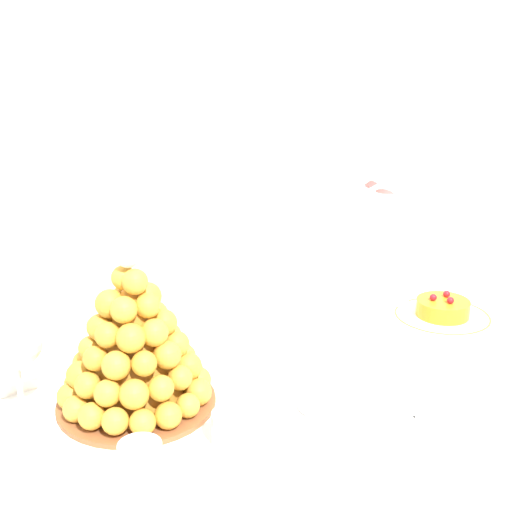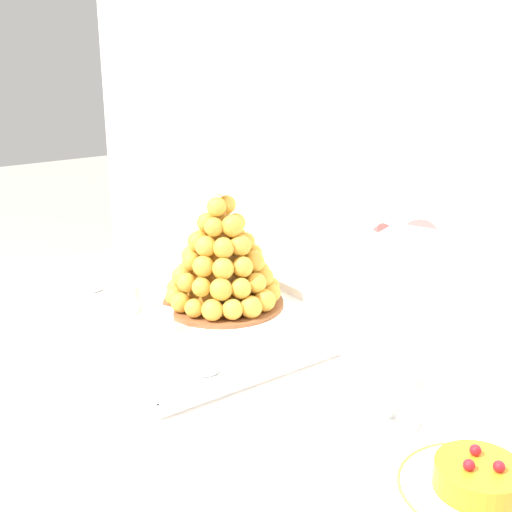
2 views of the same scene
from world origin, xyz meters
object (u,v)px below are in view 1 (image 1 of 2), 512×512
Objects in this scene: croquembouche at (134,347)px; dessert_cup_mid_right at (316,393)px; fruit_tart_plate at (442,312)px; wine_glass at (14,344)px; serving_tray at (154,431)px; dessert_cup_mid_left at (141,465)px; macaron_goblet at (374,244)px; dessert_cup_centre at (231,430)px.

croquembouche is 0.28m from dessert_cup_mid_right.
wine_glass is at bearing 169.59° from fruit_tart_plate.
serving_tray is 0.12m from dessert_cup_mid_left.
dessert_cup_mid_right is at bearing -151.57° from macaron_goblet.
serving_tray is at bearing 53.73° from dessert_cup_mid_left.
wine_glass is (-0.78, 0.14, 0.10)m from fruit_tart_plate.
dessert_cup_mid_right is 0.29× the size of fruit_tart_plate.
croquembouche is 0.86× the size of macaron_goblet.
dessert_cup_mid_left is at bearing 179.82° from dessert_cup_centre.
fruit_tart_plate is 0.80m from wine_glass.
wine_glass is (-0.14, 0.08, 0.01)m from croquembouche.
serving_tray is 0.23m from wine_glass.
croquembouche is 1.57× the size of wine_glass.
croquembouche reaches higher than dessert_cup_centre.
dessert_cup_mid_right reaches higher than dessert_cup_mid_left.
croquembouche is at bearing 174.48° from fruit_tart_plate.
dessert_cup_centre is at bearing -0.18° from dessert_cup_mid_left.
wine_glass is (-0.35, 0.25, 0.08)m from dessert_cup_mid_right.
serving_tray is 3.72× the size of wine_glass.
dessert_cup_centre reaches higher than serving_tray.
dessert_cup_mid_left is at bearing -126.27° from serving_tray.
macaron_goblet reaches higher than serving_tray.
serving_tray is 10.70× the size of dessert_cup_mid_right.
dessert_cup_centre is 0.18× the size of macaron_goblet.
croquembouche is at bearing 79.11° from serving_tray.
dessert_cup_centre is 0.33m from wine_glass.
dessert_cup_mid_right is at bearing -0.88° from dessert_cup_centre.
dessert_cup_centre is at bearing -51.75° from wine_glass.
wine_glass reaches higher than fruit_tart_plate.
serving_tray is at bearing -50.13° from wine_glass.
serving_tray is at bearing 156.17° from dessert_cup_mid_right.
dessert_cup_mid_left reaches higher than serving_tray.
croquembouche is at bearing -29.56° from wine_glass.
dessert_cup_centre is (0.05, -0.17, -0.07)m from croquembouche.
macaron_goblet reaches higher than croquembouche.
serving_tray is 0.24m from dessert_cup_mid_right.
dessert_cup_mid_left is 0.29m from dessert_cup_mid_right.
fruit_tart_plate is (0.65, 0.01, 0.01)m from serving_tray.
croquembouche is 0.17m from wine_glass.
wine_glass is at bearing 129.87° from serving_tray.
macaron_goblet is at bearing -10.26° from wine_glass.
wine_glass is at bearing 169.74° from macaron_goblet.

